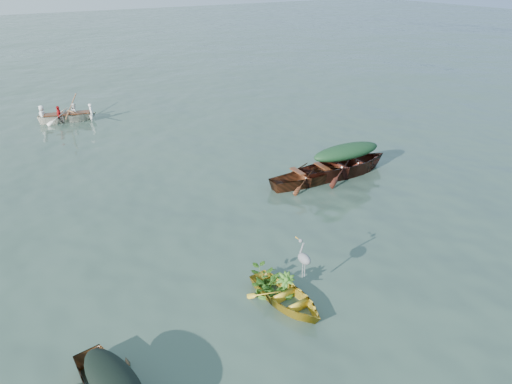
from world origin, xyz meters
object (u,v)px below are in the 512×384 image
open_wooden_boat (309,184)px  rowed_boat (68,122)px  green_tarp_boat (345,175)px  heron (304,264)px  yellow_dinghy (286,303)px

open_wooden_boat → rowed_boat: size_ratio=1.10×
open_wooden_boat → rowed_boat: 12.89m
open_wooden_boat → green_tarp_boat: bearing=-87.8°
open_wooden_boat → heron: 6.26m
green_tarp_boat → rowed_boat: size_ratio=1.36×
yellow_dinghy → heron: (0.54, 0.12, 0.80)m
open_wooden_boat → rowed_boat: (-5.41, 11.71, 0.00)m
rowed_boat → heron: heron is taller
open_wooden_boat → heron: (-3.83, -4.89, 0.80)m
heron → yellow_dinghy: bearing=-174.8°
yellow_dinghy → open_wooden_boat: size_ratio=0.65×
yellow_dinghy → open_wooden_boat: open_wooden_boat is taller
open_wooden_boat → heron: size_ratio=4.39×
green_tarp_boat → heron: heron is taller
rowed_boat → heron: (1.58, -16.60, 0.80)m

